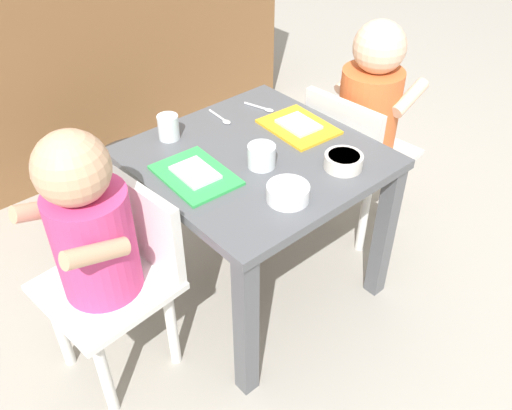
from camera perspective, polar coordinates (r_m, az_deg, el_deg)
name	(u,v)px	position (r m, az deg, el deg)	size (l,w,h in m)	color
ground_plane	(256,283)	(1.71, 0.00, -8.15)	(7.00, 7.00, 0.00)	#9E998E
kitchen_cabinet_back	(65,33)	(2.24, -19.37, 16.64)	(1.77, 0.39, 0.97)	brown
dining_table	(256,181)	(1.45, 0.00, 2.57)	(0.57, 0.57, 0.47)	#515459
seated_child_left	(96,234)	(1.25, -16.39, -2.94)	(0.30, 0.30, 0.71)	silver
seated_child_right	(367,109)	(1.71, 11.56, 9.86)	(0.30, 0.30, 0.71)	silver
dog	(117,169)	(1.87, -14.33, 3.62)	(0.41, 0.18, 0.31)	#332D28
food_tray_left	(195,175)	(1.33, -6.36, 3.18)	(0.16, 0.21, 0.02)	green
food_tray_right	(299,126)	(1.52, 4.48, 8.22)	(0.17, 0.21, 0.02)	gold
water_cup_left	(169,129)	(1.47, -9.13, 7.89)	(0.06, 0.06, 0.07)	white
water_cup_right	(262,157)	(1.35, 0.58, 5.01)	(0.07, 0.07, 0.06)	white
cereal_bowl_right_side	(288,192)	(1.24, 3.36, 1.33)	(0.10, 0.10, 0.04)	white
veggie_bowl_near	(343,161)	(1.36, 9.14, 4.59)	(0.10, 0.10, 0.04)	silver
spoon_by_left_tray	(222,118)	(1.56, -3.63, 9.03)	(0.02, 0.10, 0.01)	silver
spoon_by_right_tray	(262,108)	(1.61, 0.63, 10.11)	(0.04, 0.10, 0.01)	silver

